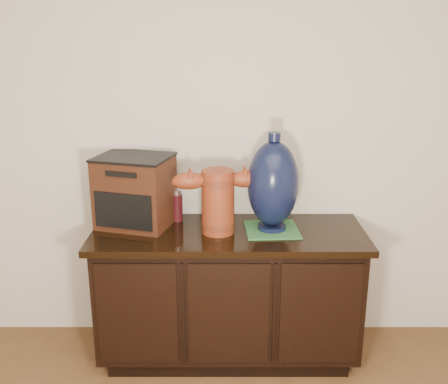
{
  "coord_description": "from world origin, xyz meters",
  "views": [
    {
      "loc": [
        -0.02,
        -0.38,
        1.79
      ],
      "look_at": [
        -0.02,
        2.18,
        0.99
      ],
      "focal_mm": 42.0,
      "sensor_mm": 36.0,
      "label": 1
    }
  ],
  "objects_px": {
    "spray_can": "(177,206)",
    "tv_radio": "(135,191)",
    "sideboard": "(228,293)",
    "lamp_base": "(273,184)",
    "terracotta_vessel": "(218,198)"
  },
  "relations": [
    {
      "from": "spray_can",
      "to": "tv_radio",
      "type": "bearing_deg",
      "value": -164.24
    },
    {
      "from": "sideboard",
      "to": "lamp_base",
      "type": "height_order",
      "value": "lamp_base"
    },
    {
      "from": "spray_can",
      "to": "terracotta_vessel",
      "type": "bearing_deg",
      "value": -37.47
    },
    {
      "from": "terracotta_vessel",
      "to": "tv_radio",
      "type": "height_order",
      "value": "tv_radio"
    },
    {
      "from": "sideboard",
      "to": "spray_can",
      "type": "relative_size",
      "value": 8.08
    },
    {
      "from": "tv_radio",
      "to": "spray_can",
      "type": "relative_size",
      "value": 2.51
    },
    {
      "from": "sideboard",
      "to": "lamp_base",
      "type": "distance_m",
      "value": 0.67
    },
    {
      "from": "sideboard",
      "to": "terracotta_vessel",
      "type": "xyz_separation_m",
      "value": [
        -0.06,
        -0.02,
        0.56
      ]
    },
    {
      "from": "spray_can",
      "to": "sideboard",
      "type": "bearing_deg",
      "value": -29.29
    },
    {
      "from": "lamp_base",
      "to": "terracotta_vessel",
      "type": "bearing_deg",
      "value": -174.32
    },
    {
      "from": "tv_radio",
      "to": "terracotta_vessel",
      "type": "bearing_deg",
      "value": 1.62
    },
    {
      "from": "terracotta_vessel",
      "to": "spray_can",
      "type": "xyz_separation_m",
      "value": [
        -0.23,
        0.18,
        -0.1
      ]
    },
    {
      "from": "tv_radio",
      "to": "spray_can",
      "type": "xyz_separation_m",
      "value": [
        0.22,
        0.06,
        -0.1
      ]
    },
    {
      "from": "terracotta_vessel",
      "to": "spray_can",
      "type": "bearing_deg",
      "value": 135.08
    },
    {
      "from": "terracotta_vessel",
      "to": "spray_can",
      "type": "relative_size",
      "value": 2.67
    }
  ]
}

